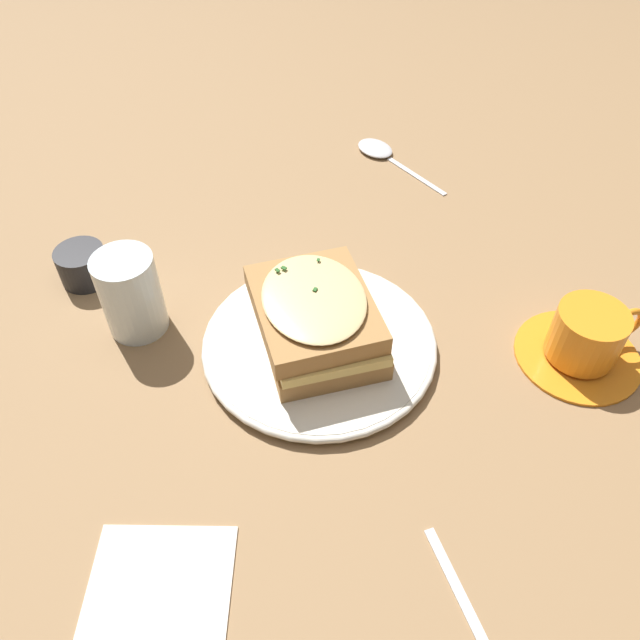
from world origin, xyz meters
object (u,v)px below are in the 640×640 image
Objects in this scene: napkin at (160,582)px; sandwich at (319,319)px; dinner_plate at (320,342)px; condiment_pot at (83,265)px; water_glass at (131,294)px; spoon at (381,151)px; teacup_with_saucer at (585,339)px.

sandwich is at bearing -104.23° from napkin.
condiment_pot is (0.31, -0.05, 0.01)m from dinner_plate.
spoon is (-0.22, -0.43, -0.05)m from water_glass.
sandwich reaches higher than napkin.
teacup_with_saucer is at bearing -170.14° from dinner_plate.
dinner_plate is 1.36× the size of sandwich.
water_glass is 0.12m from condiment_pot.
sandwich reaches higher than condiment_pot.
teacup_with_saucer is (-0.28, -0.05, 0.02)m from dinner_plate.
teacup_with_saucer is at bearing -179.60° from condiment_pot.
dinner_plate is at bearing 158.95° from teacup_with_saucer.
dinner_plate is 0.04m from sandwich.
dinner_plate is at bearing -104.24° from napkin.
teacup_with_saucer reaches higher than spoon.
spoon is 0.48m from condiment_pot.
sandwich is 3.22× the size of condiment_pot.
spoon is at bearing -130.61° from condiment_pot.
water_glass is at bearing -62.82° from napkin.
water_glass reaches higher than napkin.
water_glass reaches higher than dinner_plate.
sandwich is at bearing 159.49° from teacup_with_saucer.
napkin is (0.07, 0.29, -0.01)m from dinner_plate.
spoon is at bearing -116.98° from water_glass.
teacup_with_saucer is at bearing -136.70° from napkin.
water_glass is at bearing 3.06° from sandwich.
teacup_with_saucer is at bearing -172.70° from water_glass.
sandwich is at bearing -141.41° from spoon.
condiment_pot is at bearing -31.34° from water_glass.
water_glass is 1.67× the size of condiment_pot.
teacup_with_saucer is 0.49m from napkin.
condiment_pot is (0.24, -0.33, 0.02)m from napkin.
teacup_with_saucer is 0.50m from water_glass.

